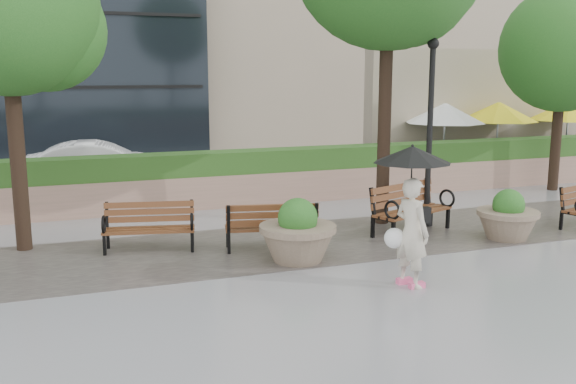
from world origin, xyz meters
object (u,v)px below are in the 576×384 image
object	(u,v)px
bench_2	(271,235)
planter_right	(508,220)
pedestrian	(412,202)
lamppost	(429,145)
car_right	(100,165)
bench_1	(150,237)
bench_3	(411,219)
planter_left	(298,237)

from	to	relation	value
bench_2	planter_right	xyz separation A→B (m)	(4.64, -0.90, 0.12)
bench_2	pedestrian	distance (m)	3.19
planter_right	lamppost	bearing A→B (deg)	120.61
bench_2	car_right	xyz separation A→B (m)	(-2.55, 7.57, 0.41)
bench_1	planter_right	distance (m)	6.98
bench_2	car_right	distance (m)	7.99
pedestrian	planter_right	bearing A→B (deg)	-77.82
planter_right	bench_3	bearing A→B (deg)	145.33
bench_1	bench_2	bearing A→B (deg)	-5.35
bench_3	car_right	size ratio (longest dim) A/B	0.49
bench_3	lamppost	size ratio (longest dim) A/B	0.51
bench_2	planter_right	distance (m)	4.73
bench_3	planter_left	bearing A→B (deg)	178.94
bench_1	bench_2	size ratio (longest dim) A/B	0.98
pedestrian	planter_left	bearing A→B (deg)	16.87
bench_1	planter_left	bearing A→B (deg)	-21.63
bench_1	lamppost	bearing A→B (deg)	11.66
bench_1	pedestrian	size ratio (longest dim) A/B	0.80
bench_2	planter_left	bearing A→B (deg)	113.86
planter_left	planter_right	world-z (taller)	planter_left
bench_2	planter_left	size ratio (longest dim) A/B	1.33
car_right	lamppost	bearing A→B (deg)	-131.87
planter_left	lamppost	world-z (taller)	lamppost
bench_3	planter_right	world-z (taller)	planter_right
pedestrian	lamppost	bearing A→B (deg)	-52.04
planter_right	planter_left	bearing A→B (deg)	179.88
bench_1	car_right	size ratio (longest dim) A/B	0.43
planter_left	planter_right	size ratio (longest dim) A/B	1.12
planter_left	lamppost	xyz separation A→B (m)	(3.55, 1.51, 1.30)
lamppost	car_right	distance (m)	9.42
bench_1	planter_right	size ratio (longest dim) A/B	1.45
bench_2	planter_left	distance (m)	0.93
bench_1	car_right	xyz separation A→B (m)	(-0.39, 6.88, 0.41)
lamppost	pedestrian	distance (m)	4.09
bench_1	planter_right	bearing A→B (deg)	-0.89
bench_3	planter_left	distance (m)	3.09
bench_3	planter_right	bearing A→B (deg)	-55.80
planter_left	bench_2	bearing A→B (deg)	102.05
bench_3	pedestrian	size ratio (longest dim) A/B	0.92
bench_2	bench_3	world-z (taller)	bench_3
lamppost	car_right	xyz separation A→B (m)	(-6.28, 6.94, -1.07)
bench_3	car_right	distance (m)	9.31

